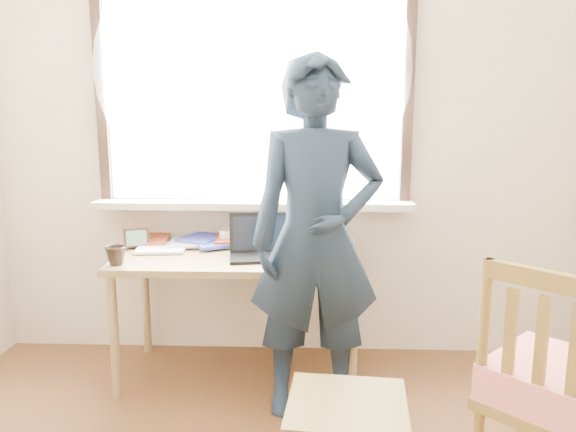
{
  "coord_description": "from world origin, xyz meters",
  "views": [
    {
      "loc": [
        0.12,
        -1.3,
        1.49
      ],
      "look_at": [
        0.04,
        0.95,
        1.05
      ],
      "focal_mm": 35.0,
      "sensor_mm": 36.0,
      "label": 1
    }
  ],
  "objects_px": {
    "mug_white": "(229,237)",
    "work_chair": "(347,419)",
    "desk": "(239,267)",
    "laptop": "(260,247)",
    "side_chair": "(558,389)",
    "mug_dark": "(116,256)",
    "person": "(316,239)"
  },
  "relations": [
    {
      "from": "work_chair",
      "to": "person",
      "type": "xyz_separation_m",
      "value": [
        -0.11,
        0.74,
        0.5
      ]
    },
    {
      "from": "desk",
      "to": "laptop",
      "type": "xyz_separation_m",
      "value": [
        0.12,
        -0.03,
        0.13
      ]
    },
    {
      "from": "mug_white",
      "to": "desk",
      "type": "bearing_deg",
      "value": -69.14
    },
    {
      "from": "mug_dark",
      "to": "work_chair",
      "type": "xyz_separation_m",
      "value": [
        1.12,
        -0.84,
        -0.38
      ]
    },
    {
      "from": "laptop",
      "to": "mug_white",
      "type": "bearing_deg",
      "value": 129.42
    },
    {
      "from": "side_chair",
      "to": "mug_white",
      "type": "bearing_deg",
      "value": 135.81
    },
    {
      "from": "mug_white",
      "to": "person",
      "type": "bearing_deg",
      "value": -47.53
    },
    {
      "from": "mug_white",
      "to": "work_chair",
      "type": "bearing_deg",
      "value": -64.69
    },
    {
      "from": "mug_dark",
      "to": "person",
      "type": "xyz_separation_m",
      "value": [
        1.01,
        -0.11,
        0.12
      ]
    },
    {
      "from": "person",
      "to": "mug_white",
      "type": "bearing_deg",
      "value": 127.06
    },
    {
      "from": "desk",
      "to": "side_chair",
      "type": "xyz_separation_m",
      "value": [
        1.26,
        -1.09,
        -0.11
      ]
    },
    {
      "from": "work_chair",
      "to": "side_chair",
      "type": "bearing_deg",
      "value": -1.65
    },
    {
      "from": "laptop",
      "to": "mug_white",
      "type": "relative_size",
      "value": 3.08
    },
    {
      "from": "desk",
      "to": "mug_dark",
      "type": "relative_size",
      "value": 12.66
    },
    {
      "from": "person",
      "to": "desk",
      "type": "bearing_deg",
      "value": 136.12
    },
    {
      "from": "mug_dark",
      "to": "side_chair",
      "type": "height_order",
      "value": "side_chair"
    },
    {
      "from": "mug_white",
      "to": "person",
      "type": "xyz_separation_m",
      "value": [
        0.5,
        -0.54,
        0.12
      ]
    },
    {
      "from": "work_chair",
      "to": "side_chair",
      "type": "relative_size",
      "value": 0.47
    },
    {
      "from": "desk",
      "to": "work_chair",
      "type": "distance_m",
      "value": 1.22
    },
    {
      "from": "desk",
      "to": "side_chair",
      "type": "relative_size",
      "value": 1.33
    },
    {
      "from": "mug_dark",
      "to": "person",
      "type": "distance_m",
      "value": 1.02
    },
    {
      "from": "mug_dark",
      "to": "laptop",
      "type": "bearing_deg",
      "value": 15.03
    },
    {
      "from": "work_chair",
      "to": "mug_white",
      "type": "bearing_deg",
      "value": 115.31
    },
    {
      "from": "mug_dark",
      "to": "person",
      "type": "bearing_deg",
      "value": -5.99
    },
    {
      "from": "mug_white",
      "to": "work_chair",
      "type": "distance_m",
      "value": 1.46
    },
    {
      "from": "laptop",
      "to": "work_chair",
      "type": "relative_size",
      "value": 0.76
    },
    {
      "from": "mug_dark",
      "to": "desk",
      "type": "bearing_deg",
      "value": 20.78
    },
    {
      "from": "desk",
      "to": "work_chair",
      "type": "height_order",
      "value": "desk"
    },
    {
      "from": "work_chair",
      "to": "person",
      "type": "distance_m",
      "value": 0.89
    },
    {
      "from": "laptop",
      "to": "person",
      "type": "bearing_deg",
      "value": -45.22
    },
    {
      "from": "mug_dark",
      "to": "person",
      "type": "relative_size",
      "value": 0.06
    },
    {
      "from": "laptop",
      "to": "person",
      "type": "distance_m",
      "value": 0.44
    }
  ]
}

